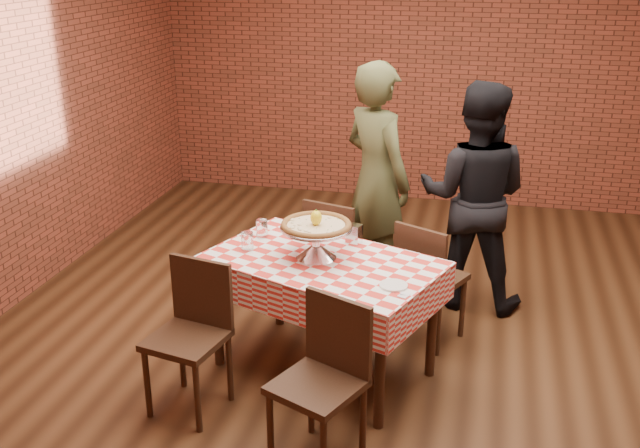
# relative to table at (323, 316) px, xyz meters

# --- Properties ---
(ground) EXTENTS (6.00, 6.00, 0.00)m
(ground) POSITION_rel_table_xyz_m (0.32, 0.45, -0.38)
(ground) COLOR black
(ground) RESTS_ON ground
(back_wall) EXTENTS (5.50, 0.00, 5.50)m
(back_wall) POSITION_rel_table_xyz_m (0.32, 3.45, 1.08)
(back_wall) COLOR brown
(back_wall) RESTS_ON ground
(table) EXTENTS (1.53, 1.23, 0.75)m
(table) POSITION_rel_table_xyz_m (0.00, 0.00, 0.00)
(table) COLOR #351F14
(table) RESTS_ON ground
(tablecloth) EXTENTS (1.58, 1.27, 0.23)m
(tablecloth) POSITION_rel_table_xyz_m (0.00, 0.00, 0.27)
(tablecloth) COLOR red
(tablecloth) RESTS_ON table
(pizza_stand) EXTENTS (0.46, 0.46, 0.20)m
(pizza_stand) POSITION_rel_table_xyz_m (-0.05, 0.03, 0.48)
(pizza_stand) COLOR silver
(pizza_stand) RESTS_ON tablecloth
(pizza) EXTENTS (0.44, 0.44, 0.03)m
(pizza) POSITION_rel_table_xyz_m (-0.05, 0.03, 0.58)
(pizza) COLOR beige
(pizza) RESTS_ON pizza_stand
(lemon) EXTENTS (0.07, 0.07, 0.09)m
(lemon) POSITION_rel_table_xyz_m (-0.05, 0.03, 0.64)
(lemon) COLOR yellow
(lemon) RESTS_ON pizza
(water_glass_left) EXTENTS (0.09, 0.09, 0.12)m
(water_glass_left) POSITION_rel_table_xyz_m (-0.49, 0.04, 0.44)
(water_glass_left) COLOR white
(water_glass_left) RESTS_ON tablecloth
(water_glass_right) EXTENTS (0.09, 0.09, 0.12)m
(water_glass_right) POSITION_rel_table_xyz_m (-0.47, 0.26, 0.44)
(water_glass_right) COLOR white
(water_glass_right) RESTS_ON tablecloth
(side_plate) EXTENTS (0.20, 0.20, 0.01)m
(side_plate) POSITION_rel_table_xyz_m (0.46, -0.27, 0.39)
(side_plate) COLOR white
(side_plate) RESTS_ON tablecloth
(sweetener_packet_a) EXTENTS (0.06, 0.05, 0.00)m
(sweetener_packet_a) POSITION_rel_table_xyz_m (0.52, -0.38, 0.39)
(sweetener_packet_a) COLOR white
(sweetener_packet_a) RESTS_ON tablecloth
(sweetener_packet_b) EXTENTS (0.05, 0.04, 0.00)m
(sweetener_packet_b) POSITION_rel_table_xyz_m (0.54, -0.36, 0.39)
(sweetener_packet_b) COLOR white
(sweetener_packet_b) RESTS_ON tablecloth
(condiment_caddy) EXTENTS (0.11, 0.09, 0.12)m
(condiment_caddy) POSITION_rel_table_xyz_m (0.13, 0.29, 0.45)
(condiment_caddy) COLOR silver
(condiment_caddy) RESTS_ON tablecloth
(chair_near_left) EXTENTS (0.47, 0.47, 0.87)m
(chair_near_left) POSITION_rel_table_xyz_m (-0.65, -0.58, 0.06)
(chair_near_left) COLOR #351F14
(chair_near_left) RESTS_ON ground
(chair_near_right) EXTENTS (0.53, 0.53, 0.88)m
(chair_near_right) POSITION_rel_table_xyz_m (0.17, -0.86, 0.06)
(chair_near_right) COLOR #351F14
(chair_near_right) RESTS_ON ground
(chair_far_left) EXTENTS (0.49, 0.49, 0.87)m
(chair_far_left) POSITION_rel_table_xyz_m (-0.07, 0.84, 0.06)
(chair_far_left) COLOR #351F14
(chair_far_left) RESTS_ON ground
(chair_far_right) EXTENTS (0.51, 0.51, 0.86)m
(chair_far_right) POSITION_rel_table_xyz_m (0.61, 0.55, 0.05)
(chair_far_right) COLOR #351F14
(chair_far_right) RESTS_ON ground
(diner_olive) EXTENTS (0.76, 0.74, 1.76)m
(diner_olive) POSITION_rel_table_xyz_m (0.12, 1.25, 0.51)
(diner_olive) COLOR #424627
(diner_olive) RESTS_ON ground
(diner_black) EXTENTS (0.86, 0.70, 1.66)m
(diner_black) POSITION_rel_table_xyz_m (0.84, 1.17, 0.46)
(diner_black) COLOR black
(diner_black) RESTS_ON ground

